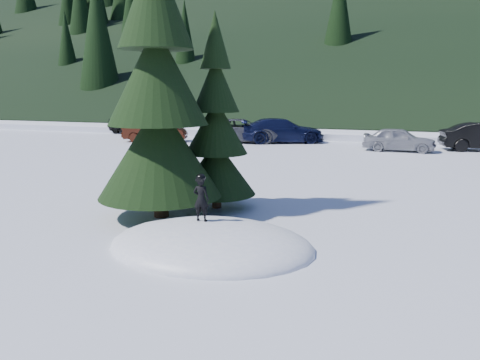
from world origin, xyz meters
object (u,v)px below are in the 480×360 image
(spruce_short, at_px, (216,134))
(child_skier, at_px, (201,199))
(spruce_tall, at_px, (157,89))
(car_0, at_px, (134,124))
(car_4, at_px, (399,139))
(car_3, at_px, (282,131))
(car_1, at_px, (155,131))
(car_2, at_px, (242,130))

(spruce_short, relative_size, child_skier, 5.53)
(spruce_tall, relative_size, spruce_short, 1.60)
(car_0, relative_size, car_4, 1.18)
(spruce_short, distance_m, car_0, 23.97)
(car_0, relative_size, car_3, 0.85)
(spruce_short, xyz_separation_m, child_skier, (0.87, -2.94, -1.14))
(spruce_tall, bearing_deg, car_0, 124.08)
(child_skier, height_order, car_1, child_skier)
(car_1, xyz_separation_m, car_4, (15.05, 0.12, -0.03))
(car_2, bearing_deg, spruce_short, -177.50)
(car_2, xyz_separation_m, car_4, (9.57, -1.35, -0.10))
(car_2, bearing_deg, car_1, 90.38)
(car_0, xyz_separation_m, car_3, (12.15, -2.02, 0.00))
(spruce_short, relative_size, car_4, 1.41)
(spruce_tall, xyz_separation_m, car_0, (-13.71, 20.27, -2.55))
(car_1, bearing_deg, car_3, -93.78)
(car_3, bearing_deg, spruce_short, 164.16)
(car_1, bearing_deg, car_4, -107.87)
(car_2, height_order, car_3, car_3)
(car_3, height_order, car_4, car_3)
(car_3, xyz_separation_m, car_4, (7.10, -1.94, -0.12))
(car_1, distance_m, car_4, 15.05)
(car_0, bearing_deg, child_skier, -127.74)
(spruce_short, distance_m, car_2, 17.08)
(child_skier, xyz_separation_m, car_3, (-3.43, 19.80, -0.20))
(car_0, distance_m, car_3, 12.32)
(spruce_tall, xyz_separation_m, car_4, (5.54, 16.31, -2.67))
(car_0, distance_m, car_1, 5.86)
(spruce_short, xyz_separation_m, car_3, (-2.56, 16.85, -1.33))
(child_skier, bearing_deg, car_3, -82.92)
(child_skier, relative_size, car_3, 0.18)
(car_1, relative_size, car_4, 1.08)
(spruce_short, relative_size, car_0, 1.20)
(car_1, xyz_separation_m, car_3, (7.95, 2.06, 0.10))
(spruce_short, bearing_deg, car_3, 98.63)
(car_2, bearing_deg, spruce_tall, 178.16)
(car_2, bearing_deg, car_4, -112.71)
(car_4, bearing_deg, child_skier, 169.84)
(car_2, distance_m, car_4, 9.66)
(spruce_short, distance_m, car_3, 17.10)
(child_skier, relative_size, car_4, 0.26)
(spruce_tall, distance_m, car_4, 17.43)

